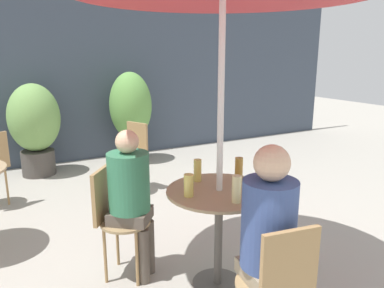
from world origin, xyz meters
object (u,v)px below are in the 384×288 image
(bistro_chair_0, at_px, (114,212))
(beer_glass_2, at_px, (198,170))
(bistro_chair_1, at_px, (279,281))
(cafe_table_near, at_px, (218,212))
(potted_plant_1, at_px, (131,111))
(beer_glass_3, at_px, (189,185))
(potted_plant_0, at_px, (35,124))
(beer_glass_1, at_px, (239,170))
(beer_glass_0, at_px, (237,189))
(seated_person_1, at_px, (267,232))
(seated_person_0, at_px, (131,191))
(bistro_chair_3, at_px, (133,150))

(bistro_chair_0, bearing_deg, beer_glass_2, -75.26)
(bistro_chair_1, height_order, beer_glass_2, beer_glass_2)
(cafe_table_near, relative_size, potted_plant_1, 0.53)
(beer_glass_3, bearing_deg, potted_plant_0, 99.97)
(bistro_chair_0, distance_m, beer_glass_1, 1.00)
(beer_glass_1, bearing_deg, bistro_chair_0, 153.96)
(bistro_chair_0, bearing_deg, beer_glass_0, -102.16)
(beer_glass_1, xyz_separation_m, potted_plant_0, (-1.08, 3.36, -0.11))
(cafe_table_near, bearing_deg, bistro_chair_1, -98.67)
(cafe_table_near, bearing_deg, potted_plant_0, 103.83)
(seated_person_1, relative_size, beer_glass_2, 7.37)
(seated_person_0, bearing_deg, bistro_chair_0, 90.00)
(cafe_table_near, bearing_deg, seated_person_0, 141.33)
(bistro_chair_3, xyz_separation_m, beer_glass_1, (0.10, -2.09, 0.32))
(bistro_chair_1, relative_size, seated_person_0, 0.74)
(bistro_chair_1, relative_size, potted_plant_1, 0.61)
(cafe_table_near, xyz_separation_m, bistro_chair_3, (0.13, 2.17, -0.06))
(bistro_chair_3, distance_m, beer_glass_0, 2.44)
(bistro_chair_1, distance_m, bistro_chair_3, 2.97)
(beer_glass_0, relative_size, potted_plant_0, 0.14)
(seated_person_0, bearing_deg, beer_glass_1, -75.20)
(cafe_table_near, distance_m, beer_glass_2, 0.35)
(seated_person_0, height_order, seated_person_1, seated_person_1)
(bistro_chair_3, bearing_deg, seated_person_1, -30.23)
(bistro_chair_0, distance_m, beer_glass_0, 1.00)
(potted_plant_1, bearing_deg, beer_glass_2, -100.62)
(bistro_chair_3, xyz_separation_m, beer_glass_3, (-0.37, -2.17, 0.31))
(cafe_table_near, relative_size, bistro_chair_3, 0.88)
(bistro_chair_0, height_order, bistro_chair_3, same)
(bistro_chair_1, relative_size, beer_glass_3, 5.59)
(beer_glass_3, xyz_separation_m, potted_plant_1, (0.81, 3.45, -0.02))
(beer_glass_2, bearing_deg, bistro_chair_1, -94.49)
(cafe_table_near, distance_m, seated_person_1, 0.68)
(bistro_chair_3, bearing_deg, cafe_table_near, -29.00)
(bistro_chair_3, distance_m, beer_glass_2, 1.97)
(seated_person_0, xyz_separation_m, beer_glass_1, (0.74, -0.33, 0.15))
(bistro_chair_1, xyz_separation_m, seated_person_0, (-0.39, 1.20, 0.17))
(beer_glass_3, distance_m, potted_plant_1, 3.54)
(beer_glass_1, relative_size, potted_plant_0, 0.14)
(potted_plant_1, bearing_deg, beer_glass_0, -98.96)
(bistro_chair_0, xyz_separation_m, seated_person_1, (0.52, -1.15, 0.22))
(seated_person_0, distance_m, beer_glass_0, 0.83)
(seated_person_1, height_order, potted_plant_1, potted_plant_1)
(cafe_table_near, distance_m, potted_plant_0, 3.55)
(cafe_table_near, xyz_separation_m, beer_glass_2, (-0.04, 0.24, 0.25))
(beer_glass_0, bearing_deg, beer_glass_2, 92.39)
(bistro_chair_3, distance_m, seated_person_0, 1.89)
(bistro_chair_3, xyz_separation_m, seated_person_1, (-0.23, -2.82, 0.22))
(bistro_chair_0, relative_size, bistro_chair_3, 1.00)
(bistro_chair_0, height_order, beer_glass_2, beer_glass_2)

